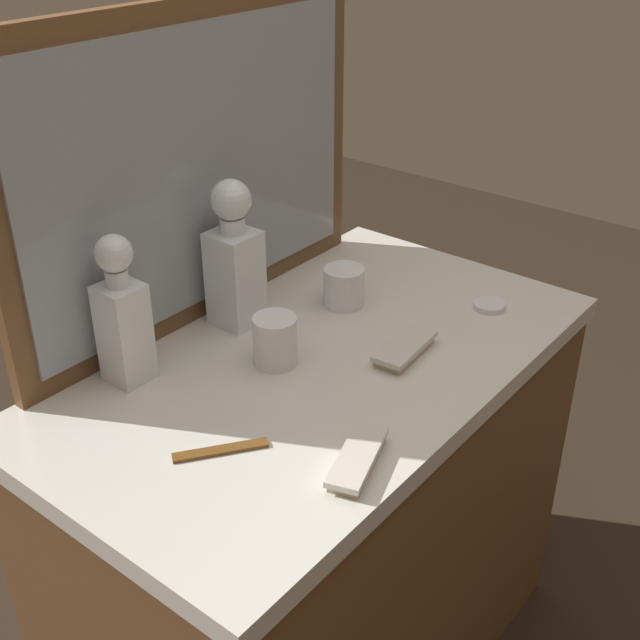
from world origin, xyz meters
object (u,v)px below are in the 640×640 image
porcelain_dish (489,305)px  crystal_tumbler_center (275,343)px  crystal_tumbler_far_right (344,288)px  silver_brush_far_left (357,460)px  tortoiseshell_comb (221,450)px  crystal_decanter_right (123,324)px  crystal_decanter_left (235,267)px  silver_brush_rear (405,349)px

porcelain_dish → crystal_tumbler_center: bearing=154.4°
crystal_tumbler_far_right → porcelain_dish: 0.30m
silver_brush_far_left → tortoiseshell_comb: bearing=119.2°
crystal_decanter_right → tortoiseshell_comb: (-0.05, -0.27, -0.11)m
crystal_decanter_left → silver_brush_far_left: bearing=-115.2°
crystal_decanter_right → tortoiseshell_comb: crystal_decanter_right is taller
crystal_decanter_left → tortoiseshell_comb: bearing=-140.1°
crystal_decanter_left → tortoiseshell_comb: crystal_decanter_left is taller
crystal_tumbler_far_right → silver_brush_far_left: 0.52m
silver_brush_far_left → silver_brush_rear: bearing=21.1°
crystal_decanter_left → crystal_tumbler_center: bearing=-112.9°
crystal_decanter_left → crystal_decanter_right: size_ratio=1.08×
crystal_tumbler_far_right → tortoiseshell_comb: 0.52m
crystal_decanter_right → tortoiseshell_comb: bearing=-100.3°
crystal_decanter_right → silver_brush_rear: size_ratio=1.76×
crystal_decanter_left → porcelain_dish: crystal_decanter_left is taller
crystal_decanter_left → porcelain_dish: (0.36, -0.36, -0.11)m
silver_brush_rear → tortoiseshell_comb: (-0.41, 0.07, -0.01)m
crystal_tumbler_far_right → porcelain_dish: crystal_tumbler_far_right is taller
crystal_tumbler_center → porcelain_dish: crystal_tumbler_center is taller
crystal_tumbler_far_right → porcelain_dish: bearing=-54.8°
crystal_decanter_right → porcelain_dish: 0.73m
silver_brush_rear → tortoiseshell_comb: bearing=171.1°
crystal_decanter_right → porcelain_dish: size_ratio=4.20×
silver_brush_far_left → porcelain_dish: bearing=8.4°
crystal_tumbler_center → crystal_decanter_right: bearing=139.6°
silver_brush_rear → silver_brush_far_left: (-0.31, -0.12, -0.00)m
crystal_tumbler_far_right → silver_brush_rear: crystal_tumbler_far_right is taller
crystal_tumbler_far_right → silver_brush_rear: (-0.09, -0.21, -0.02)m
crystal_tumbler_center → silver_brush_far_left: bearing=-116.4°
porcelain_dish → silver_brush_rear: bearing=172.2°
silver_brush_far_left → tortoiseshell_comb: 0.21m
crystal_tumbler_center → tortoiseshell_comb: (-0.25, -0.10, -0.04)m
crystal_decanter_left → crystal_decanter_right: crystal_decanter_left is taller
silver_brush_rear → silver_brush_far_left: bearing=-158.9°
crystal_decanter_right → crystal_tumbler_center: size_ratio=2.95×
crystal_tumbler_center → crystal_decanter_left: bearing=67.1°
crystal_tumbler_center → porcelain_dish: size_ratio=1.42×
porcelain_dish → crystal_tumbler_far_right: bearing=125.2°
silver_brush_rear → crystal_decanter_left: bearing=107.0°
crystal_tumbler_center → crystal_tumbler_far_right: crystal_tumbler_center is taller
crystal_tumbler_center → porcelain_dish: bearing=-25.6°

